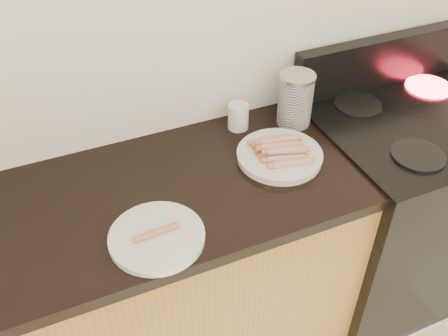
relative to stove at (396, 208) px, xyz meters
name	(u,v)px	position (x,y,z in m)	size (l,w,h in m)	color
wall_back	(189,19)	(-0.78, 0.32, 0.84)	(4.00, 0.04, 2.60)	silver
cabinet_base	(40,332)	(-1.48, 0.01, -0.03)	(2.20, 0.59, 0.86)	olive
counter_slab	(2,243)	(-1.48, 0.01, 0.42)	(2.20, 0.62, 0.04)	black
stove	(396,208)	(0.00, 0.00, 0.00)	(0.76, 0.65, 0.91)	black
stove_panel	(381,61)	(0.00, 0.28, 0.55)	(0.76, 0.06, 0.20)	black
burner_near_left	(418,155)	(-0.17, -0.17, 0.46)	(0.18, 0.18, 0.01)	black
burner_far_left	(358,105)	(-0.17, 0.17, 0.46)	(0.18, 0.18, 0.01)	black
burner_far_right	(429,87)	(0.17, 0.17, 0.46)	(0.18, 0.18, 0.01)	#FF1E2D
main_plate	(279,156)	(-0.59, 0.02, 0.45)	(0.28, 0.28, 0.02)	white
side_plate	(157,237)	(-1.08, -0.17, 0.45)	(0.27, 0.27, 0.02)	white
hotdog_pile	(280,149)	(-0.59, 0.02, 0.48)	(0.12, 0.20, 0.05)	#A54436
plain_sausages	(156,232)	(-1.08, -0.17, 0.47)	(0.12, 0.03, 0.02)	#CD6D3D
canister	(295,99)	(-0.44, 0.19, 0.54)	(0.13, 0.13, 0.20)	white
mug	(238,116)	(-0.64, 0.24, 0.49)	(0.07, 0.07, 0.09)	white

